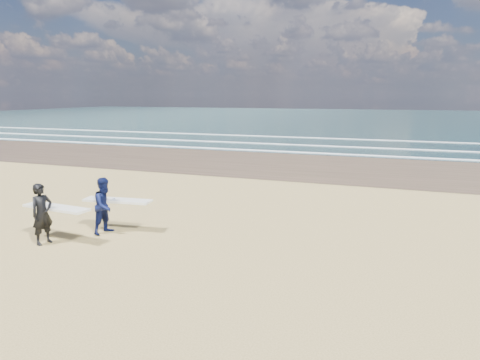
% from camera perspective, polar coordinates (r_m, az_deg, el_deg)
% --- Properties ---
extents(ocean, '(220.00, 100.00, 0.02)m').
position_cam_1_polar(ocean, '(81.47, 27.95, 7.01)').
color(ocean, '#183335').
rests_on(ocean, ground).
extents(surfer_near, '(2.23, 1.06, 1.80)m').
position_cam_1_polar(surfer_near, '(13.70, -24.67, -4.03)').
color(surfer_near, black).
rests_on(surfer_near, ground).
extents(surfer_far, '(2.25, 1.24, 1.78)m').
position_cam_1_polar(surfer_far, '(14.05, -17.39, -3.21)').
color(surfer_far, '#0B123E').
rests_on(surfer_far, ground).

